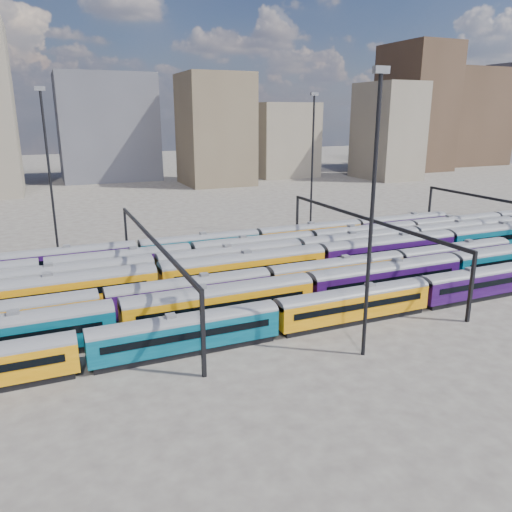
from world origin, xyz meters
name	(u,v)px	position (x,y,z in m)	size (l,w,h in m)	color
ground	(300,279)	(0.00, 0.00, 0.00)	(500.00, 500.00, 0.00)	#433D39
rake_0	(422,289)	(7.91, -15.00, 2.40)	(111.74, 2.73, 4.58)	black
rake_1	(308,287)	(-4.31, -10.00, 2.76)	(128.08, 3.12, 5.26)	black
rake_2	(190,290)	(-16.90, -5.00, 2.51)	(97.06, 2.85, 4.78)	black
rake_3	(321,256)	(3.14, 0.00, 2.93)	(135.46, 3.30, 5.57)	black
rake_4	(299,250)	(2.40, 5.00, 2.73)	(126.55, 3.09, 5.20)	black
rake_5	(312,240)	(7.36, 10.00, 2.55)	(118.51, 2.89, 4.86)	black
rake_6	(200,244)	(-9.56, 15.00, 2.49)	(96.19, 2.82, 4.74)	black
gantry_1	(152,246)	(-20.00, 0.00, 6.79)	(0.35, 40.35, 8.03)	black
gantry_2	(364,225)	(10.00, 0.00, 6.79)	(0.35, 40.35, 8.03)	black
mast_1	(49,170)	(-30.00, 22.00, 13.97)	(1.40, 0.50, 25.60)	black
mast_2	(372,209)	(-5.00, -22.00, 13.97)	(1.40, 0.50, 25.60)	black
mast_3	(312,159)	(15.00, 24.00, 13.97)	(1.40, 0.50, 25.60)	black
skyline	(410,117)	(104.75, 105.73, 20.83)	(399.22, 60.48, 50.03)	#665B4C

